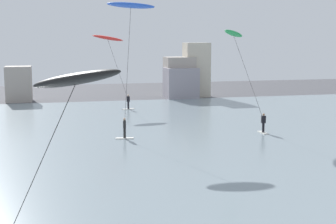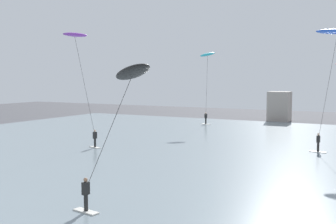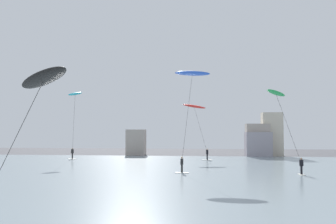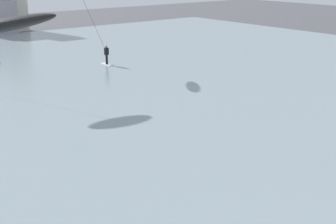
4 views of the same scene
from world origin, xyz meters
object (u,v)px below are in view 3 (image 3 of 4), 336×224
object	(u,v)px
kitesurfer_cyan	(75,103)
kitesurfer_green	(279,102)
kitesurfer_black	(37,91)
kitesurfer_blue	(192,79)
kitesurfer_red	(195,110)

from	to	relation	value
kitesurfer_cyan	kitesurfer_green	distance (m)	28.71
kitesurfer_black	kitesurfer_green	world-z (taller)	kitesurfer_green
kitesurfer_blue	kitesurfer_cyan	bearing A→B (deg)	145.89
kitesurfer_green	kitesurfer_cyan	bearing A→B (deg)	155.40
kitesurfer_red	kitesurfer_green	bearing A→B (deg)	-60.05
kitesurfer_red	kitesurfer_cyan	bearing A→B (deg)	-167.74
kitesurfer_cyan	kitesurfer_black	world-z (taller)	kitesurfer_cyan
kitesurfer_cyan	kitesurfer_blue	world-z (taller)	kitesurfer_blue
kitesurfer_cyan	kitesurfer_blue	size ratio (longest dim) A/B	0.91
kitesurfer_cyan	kitesurfer_green	bearing A→B (deg)	-24.60
kitesurfer_blue	kitesurfer_black	xyz separation A→B (m)	(-5.78, -24.07, -3.71)
kitesurfer_red	kitesurfer_blue	world-z (taller)	kitesurfer_blue
kitesurfer_red	kitesurfer_green	xyz separation A→B (m)	(9.02, -15.65, -0.00)
kitesurfer_green	kitesurfer_black	bearing A→B (deg)	-122.04
kitesurfer_red	kitesurfer_black	world-z (taller)	kitesurfer_red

